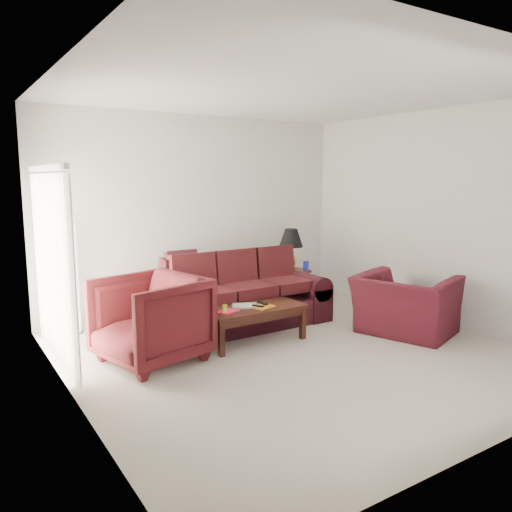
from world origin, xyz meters
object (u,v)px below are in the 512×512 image
at_px(coffee_table, 252,324).
at_px(end_table, 289,286).
at_px(sofa, 244,292).
at_px(floor_lamp, 70,279).
at_px(armchair_left, 151,319).
at_px(armchair_right, 406,305).

bearing_deg(coffee_table, end_table, 55.66).
height_order(sofa, end_table, sofa).
bearing_deg(floor_lamp, end_table, -4.28).
bearing_deg(armchair_left, sofa, 97.62).
distance_m(end_table, armchair_right, 2.17).
xyz_separation_m(floor_lamp, armchair_left, (0.50, -1.55, -0.25)).
distance_m(floor_lamp, armchair_right, 4.43).
xyz_separation_m(end_table, armchair_left, (-2.89, -1.30, 0.21)).
xyz_separation_m(sofa, floor_lamp, (-2.08, 0.96, 0.25)).
height_order(armchair_right, coffee_table, armchair_right).
relative_size(armchair_left, armchair_right, 0.89).
height_order(end_table, armchair_left, armchair_left).
relative_size(end_table, armchair_left, 0.53).
relative_size(sofa, armchair_left, 2.24).
height_order(floor_lamp, coffee_table, floor_lamp).
height_order(floor_lamp, armchair_right, floor_lamp).
bearing_deg(end_table, sofa, -151.68).
distance_m(floor_lamp, coffee_table, 2.47).
bearing_deg(end_table, floor_lamp, 175.72).
bearing_deg(armchair_left, coffee_table, 76.29).
xyz_separation_m(sofa, armchair_right, (1.63, -1.44, -0.10)).
distance_m(sofa, armchair_right, 2.18).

